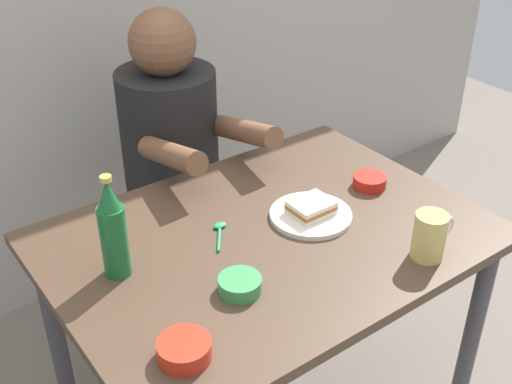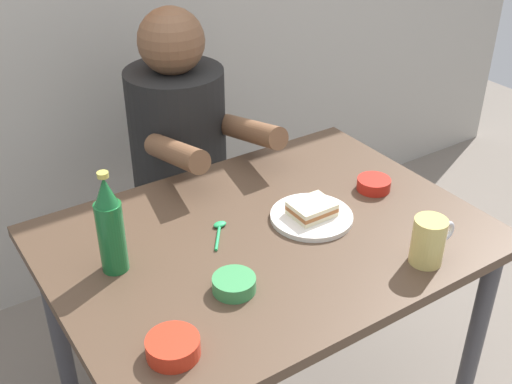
# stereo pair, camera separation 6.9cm
# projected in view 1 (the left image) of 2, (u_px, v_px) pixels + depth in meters

# --- Properties ---
(dining_table) EXTENTS (1.10, 0.80, 0.74)m
(dining_table) POSITION_uv_depth(u_px,v_px,m) (267.00, 262.00, 1.69)
(dining_table) COLOR #4C3828
(dining_table) RESTS_ON ground
(stool) EXTENTS (0.34, 0.34, 0.45)m
(stool) POSITION_uv_depth(u_px,v_px,m) (177.00, 235.00, 2.31)
(stool) COLOR #4C4C51
(stool) RESTS_ON ground
(person_seated) EXTENTS (0.33, 0.56, 0.72)m
(person_seated) POSITION_uv_depth(u_px,v_px,m) (171.00, 132.00, 2.09)
(person_seated) COLOR black
(person_seated) RESTS_ON stool
(plate_orange) EXTENTS (0.22, 0.22, 0.01)m
(plate_orange) POSITION_uv_depth(u_px,v_px,m) (311.00, 215.00, 1.70)
(plate_orange) COLOR silver
(plate_orange) RESTS_ON dining_table
(sandwich) EXTENTS (0.11, 0.09, 0.04)m
(sandwich) POSITION_uv_depth(u_px,v_px,m) (311.00, 207.00, 1.69)
(sandwich) COLOR beige
(sandwich) RESTS_ON plate_orange
(beer_mug) EXTENTS (0.13, 0.08, 0.12)m
(beer_mug) POSITION_uv_depth(u_px,v_px,m) (430.00, 236.00, 1.52)
(beer_mug) COLOR #D1BC66
(beer_mug) RESTS_ON dining_table
(beer_bottle) EXTENTS (0.06, 0.06, 0.26)m
(beer_bottle) POSITION_uv_depth(u_px,v_px,m) (113.00, 231.00, 1.44)
(beer_bottle) COLOR #19602D
(beer_bottle) RESTS_ON dining_table
(dip_bowl_green) EXTENTS (0.10, 0.10, 0.03)m
(dip_bowl_green) POSITION_uv_depth(u_px,v_px,m) (240.00, 284.00, 1.43)
(dip_bowl_green) COLOR #388C4C
(dip_bowl_green) RESTS_ON dining_table
(sauce_bowl_chili) EXTENTS (0.11, 0.11, 0.04)m
(sauce_bowl_chili) POSITION_uv_depth(u_px,v_px,m) (184.00, 349.00, 1.26)
(sauce_bowl_chili) COLOR red
(sauce_bowl_chili) RESTS_ON dining_table
(sambal_bowl_red) EXTENTS (0.10, 0.10, 0.03)m
(sambal_bowl_red) POSITION_uv_depth(u_px,v_px,m) (370.00, 181.00, 1.83)
(sambal_bowl_red) COLOR #B21E14
(sambal_bowl_red) RESTS_ON dining_table
(spoon) EXTENTS (0.09, 0.10, 0.01)m
(spoon) POSITION_uv_depth(u_px,v_px,m) (220.00, 231.00, 1.64)
(spoon) COLOR #26A559
(spoon) RESTS_ON dining_table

